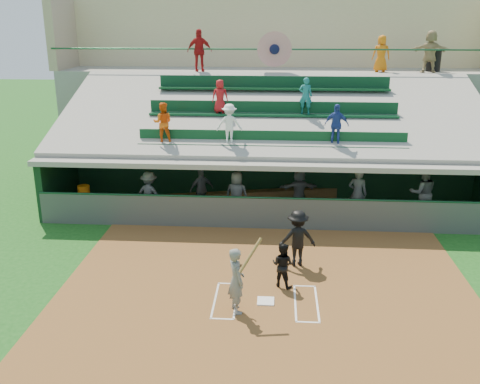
# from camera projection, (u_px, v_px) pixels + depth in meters

# --- Properties ---
(ground) EXTENTS (100.00, 100.00, 0.00)m
(ground) POSITION_uv_depth(u_px,v_px,m) (266.00, 302.00, 13.61)
(ground) COLOR #174D15
(ground) RESTS_ON ground
(dirt_slab) EXTENTS (11.00, 9.00, 0.02)m
(dirt_slab) POSITION_uv_depth(u_px,v_px,m) (266.00, 292.00, 14.08)
(dirt_slab) COLOR brown
(dirt_slab) RESTS_ON ground
(home_plate) EXTENTS (0.43, 0.43, 0.03)m
(home_plate) POSITION_uv_depth(u_px,v_px,m) (266.00, 301.00, 13.60)
(home_plate) COLOR white
(home_plate) RESTS_ON dirt_slab
(batters_box_chalk) EXTENTS (2.65, 1.85, 0.01)m
(batters_box_chalk) POSITION_uv_depth(u_px,v_px,m) (266.00, 301.00, 13.60)
(batters_box_chalk) COLOR white
(batters_box_chalk) RESTS_ON dirt_slab
(dugout_floor) EXTENTS (16.00, 3.50, 0.04)m
(dugout_floor) POSITION_uv_depth(u_px,v_px,m) (270.00, 211.00, 20.00)
(dugout_floor) COLOR gray
(dugout_floor) RESTS_ON ground
(concourse_slab) EXTENTS (20.00, 3.00, 4.60)m
(concourse_slab) POSITION_uv_depth(u_px,v_px,m) (273.00, 118.00, 25.70)
(concourse_slab) COLOR gray
(concourse_slab) RESTS_ON ground
(grandstand) EXTENTS (20.40, 10.40, 7.80)m
(grandstand) POSITION_uv_depth(u_px,v_px,m) (272.00, 132.00, 22.87)
(grandstand) COLOR #4A4E49
(grandstand) RESTS_ON ground
(batter_at_plate) EXTENTS (0.94, 0.78, 1.95)m
(batter_at_plate) POSITION_uv_depth(u_px,v_px,m) (236.00, 280.00, 12.92)
(batter_at_plate) COLOR #5F625D
(batter_at_plate) RESTS_ON dirt_slab
(catcher) EXTENTS (0.74, 0.67, 1.23)m
(catcher) POSITION_uv_depth(u_px,v_px,m) (282.00, 265.00, 14.22)
(catcher) COLOR black
(catcher) RESTS_ON dirt_slab
(home_umpire) EXTENTS (1.18, 0.82, 1.68)m
(home_umpire) POSITION_uv_depth(u_px,v_px,m) (297.00, 238.00, 15.39)
(home_umpire) COLOR black
(home_umpire) RESTS_ON dirt_slab
(dugout_bench) EXTENTS (13.26, 3.56, 0.41)m
(dugout_bench) POSITION_uv_depth(u_px,v_px,m) (268.00, 195.00, 21.06)
(dugout_bench) COLOR olive
(dugout_bench) RESTS_ON dugout_floor
(white_table) EXTENTS (0.79, 0.62, 0.64)m
(white_table) POSITION_uv_depth(u_px,v_px,m) (84.00, 206.00, 19.54)
(white_table) COLOR silver
(white_table) RESTS_ON dugout_floor
(water_cooler) EXTENTS (0.43, 0.43, 0.43)m
(water_cooler) POSITION_uv_depth(u_px,v_px,m) (84.00, 191.00, 19.41)
(water_cooler) COLOR orange
(water_cooler) RESTS_ON white_table
(dugout_player_a) EXTENTS (1.19, 0.89, 1.64)m
(dugout_player_a) POSITION_uv_depth(u_px,v_px,m) (150.00, 194.00, 19.26)
(dugout_player_a) COLOR #535550
(dugout_player_a) RESTS_ON dugout_floor
(dugout_player_b) EXTENTS (0.99, 0.78, 1.58)m
(dugout_player_b) POSITION_uv_depth(u_px,v_px,m) (202.00, 189.00, 19.88)
(dugout_player_b) COLOR #565853
(dugout_player_b) RESTS_ON dugout_floor
(dugout_player_c) EXTENTS (0.92, 0.69, 1.70)m
(dugout_player_c) POSITION_uv_depth(u_px,v_px,m) (237.00, 195.00, 19.07)
(dugout_player_c) COLOR #535651
(dugout_player_c) RESTS_ON dugout_floor
(dugout_player_d) EXTENTS (1.50, 0.69, 1.55)m
(dugout_player_d) POSITION_uv_depth(u_px,v_px,m) (299.00, 189.00, 19.90)
(dugout_player_d) COLOR #5F615C
(dugout_player_d) RESTS_ON dugout_floor
(dugout_player_e) EXTENTS (0.77, 0.62, 1.83)m
(dugout_player_e) POSITION_uv_depth(u_px,v_px,m) (357.00, 194.00, 18.97)
(dugout_player_e) COLOR #545752
(dugout_player_e) RESTS_ON dugout_floor
(dugout_player_f) EXTENTS (0.94, 0.74, 1.92)m
(dugout_player_f) POSITION_uv_depth(u_px,v_px,m) (423.00, 193.00, 18.92)
(dugout_player_f) COLOR #5D605A
(dugout_player_f) RESTS_ON dugout_floor
(trash_bin) EXTENTS (0.62, 0.62, 0.93)m
(trash_bin) POSITION_uv_depth(u_px,v_px,m) (434.00, 61.00, 23.96)
(trash_bin) COLOR black
(trash_bin) RESTS_ON concourse_slab
(concourse_staff_a) EXTENTS (1.10, 0.49, 1.85)m
(concourse_staff_a) POSITION_uv_depth(u_px,v_px,m) (200.00, 51.00, 23.52)
(concourse_staff_a) COLOR #AF1414
(concourse_staff_a) RESTS_ON concourse_slab
(concourse_staff_b) EXTENTS (0.81, 0.56, 1.59)m
(concourse_staff_b) POSITION_uv_depth(u_px,v_px,m) (381.00, 54.00, 23.63)
(concourse_staff_b) COLOR orange
(concourse_staff_b) RESTS_ON concourse_slab
(concourse_staff_c) EXTENTS (1.75, 0.85, 1.81)m
(concourse_staff_c) POSITION_uv_depth(u_px,v_px,m) (430.00, 51.00, 23.30)
(concourse_staff_c) COLOR tan
(concourse_staff_c) RESTS_ON concourse_slab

